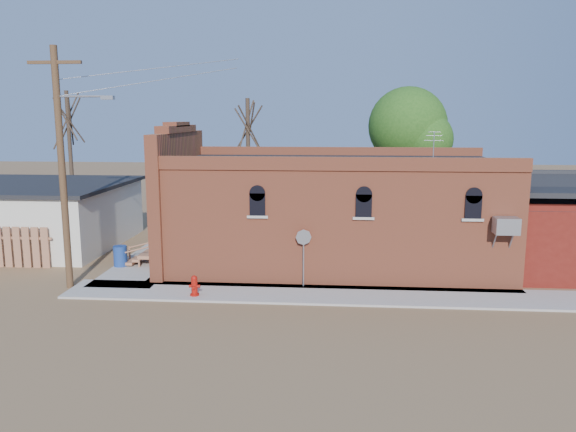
# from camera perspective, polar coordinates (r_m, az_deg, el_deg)

# --- Properties ---
(ground) EXTENTS (120.00, 120.00, 0.00)m
(ground) POSITION_cam_1_polar(r_m,az_deg,el_deg) (20.02, -0.92, -8.81)
(ground) COLOR brown
(ground) RESTS_ON ground
(sidewalk_south) EXTENTS (19.00, 2.20, 0.08)m
(sidewalk_south) POSITION_cam_1_polar(r_m,az_deg,el_deg) (20.78, 3.48, -7.99)
(sidewalk_south) COLOR #9E9991
(sidewalk_south) RESTS_ON ground
(sidewalk_west) EXTENTS (2.60, 10.00, 0.08)m
(sidewalk_west) POSITION_cam_1_polar(r_m,az_deg,el_deg) (26.93, -13.17, -4.03)
(sidewalk_west) COLOR #9E9991
(sidewalk_west) RESTS_ON ground
(brick_bar) EXTENTS (16.40, 7.97, 6.30)m
(brick_bar) POSITION_cam_1_polar(r_m,az_deg,el_deg) (24.70, 4.08, 0.40)
(brick_bar) COLOR #BD5939
(brick_bar) RESTS_ON ground
(red_shed) EXTENTS (5.40, 6.40, 4.30)m
(red_shed) POSITION_cam_1_polar(r_m,az_deg,el_deg) (26.54, 25.87, -0.07)
(red_shed) COLOR #58140F
(red_shed) RESTS_ON ground
(utility_pole) EXTENTS (3.12, 0.26, 9.00)m
(utility_pole) POSITION_cam_1_polar(r_m,az_deg,el_deg) (22.46, -21.89, 4.99)
(utility_pole) COLOR #46281C
(utility_pole) RESTS_ON ground
(tree_bare_near) EXTENTS (2.80, 2.80, 7.65)m
(tree_bare_near) POSITION_cam_1_polar(r_m,az_deg,el_deg) (32.22, -4.10, 9.13)
(tree_bare_near) COLOR #443527
(tree_bare_near) RESTS_ON ground
(tree_bare_far) EXTENTS (2.80, 2.80, 8.16)m
(tree_bare_far) POSITION_cam_1_polar(r_m,az_deg,el_deg) (36.47, -21.45, 9.20)
(tree_bare_far) COLOR #443527
(tree_bare_far) RESTS_ON ground
(tree_leafy) EXTENTS (4.40, 4.40, 8.15)m
(tree_leafy) POSITION_cam_1_polar(r_m,az_deg,el_deg) (32.63, 12.06, 8.90)
(tree_leafy) COLOR #443527
(tree_leafy) RESTS_ON ground
(fire_hydrant) EXTENTS (0.44, 0.42, 0.75)m
(fire_hydrant) POSITION_cam_1_polar(r_m,az_deg,el_deg) (20.72, -9.49, -6.99)
(fire_hydrant) COLOR #9E1009
(fire_hydrant) RESTS_ON sidewalk_south
(stop_sign) EXTENTS (0.60, 0.19, 2.22)m
(stop_sign) POSITION_cam_1_polar(r_m,az_deg,el_deg) (21.19, 1.59, -2.72)
(stop_sign) COLOR gray
(stop_sign) RESTS_ON sidewalk_south
(trash_barrel) EXTENTS (0.71, 0.71, 0.89)m
(trash_barrel) POSITION_cam_1_polar(r_m,az_deg,el_deg) (25.41, -16.67, -3.92)
(trash_barrel) COLOR navy
(trash_barrel) RESTS_ON sidewalk_west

